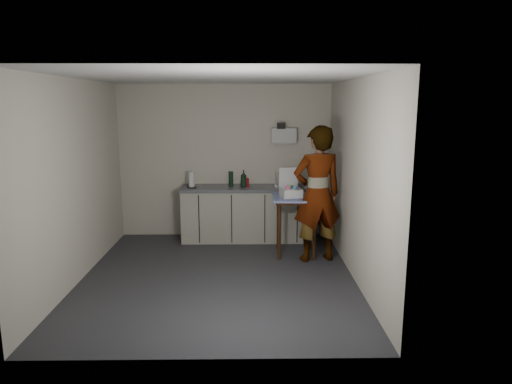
{
  "coord_description": "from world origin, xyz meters",
  "views": [
    {
      "loc": [
        0.42,
        -5.78,
        2.3
      ],
      "look_at": [
        0.51,
        0.45,
        1.07
      ],
      "focal_mm": 32.0,
      "sensor_mm": 36.0,
      "label": 1
    }
  ],
  "objects_px": {
    "kitchen_counter": "(248,215)",
    "dark_bottle": "(231,179)",
    "paper_towel": "(192,180)",
    "dish_rack": "(285,183)",
    "standing_man": "(317,194)",
    "soap_bottle": "(244,179)",
    "soda_can": "(247,182)",
    "bakery_box": "(291,190)",
    "side_table": "(296,204)"
  },
  "relations": [
    {
      "from": "soda_can",
      "to": "dish_rack",
      "type": "distance_m",
      "value": 0.64
    },
    {
      "from": "side_table",
      "to": "paper_towel",
      "type": "xyz_separation_m",
      "value": [
        -1.66,
        0.73,
        0.25
      ]
    },
    {
      "from": "standing_man",
      "to": "dark_bottle",
      "type": "xyz_separation_m",
      "value": [
        -1.29,
        1.06,
        0.05
      ]
    },
    {
      "from": "standing_man",
      "to": "dark_bottle",
      "type": "distance_m",
      "value": 1.67
    },
    {
      "from": "standing_man",
      "to": "dish_rack",
      "type": "xyz_separation_m",
      "value": [
        -0.38,
        1.07,
        -0.02
      ]
    },
    {
      "from": "standing_man",
      "to": "soda_can",
      "type": "bearing_deg",
      "value": -59.75
    },
    {
      "from": "standing_man",
      "to": "dark_bottle",
      "type": "relative_size",
      "value": 7.73
    },
    {
      "from": "dark_bottle",
      "to": "paper_towel",
      "type": "xyz_separation_m",
      "value": [
        -0.65,
        -0.08,
        -0.0
      ]
    },
    {
      "from": "soap_bottle",
      "to": "dish_rack",
      "type": "relative_size",
      "value": 0.78
    },
    {
      "from": "paper_towel",
      "to": "dish_rack",
      "type": "distance_m",
      "value": 1.55
    },
    {
      "from": "kitchen_counter",
      "to": "bakery_box",
      "type": "distance_m",
      "value": 1.16
    },
    {
      "from": "side_table",
      "to": "dark_bottle",
      "type": "height_order",
      "value": "dark_bottle"
    },
    {
      "from": "side_table",
      "to": "standing_man",
      "type": "height_order",
      "value": "standing_man"
    },
    {
      "from": "kitchen_counter",
      "to": "soap_bottle",
      "type": "relative_size",
      "value": 7.99
    },
    {
      "from": "soap_bottle",
      "to": "dark_bottle",
      "type": "height_order",
      "value": "soap_bottle"
    },
    {
      "from": "dark_bottle",
      "to": "paper_towel",
      "type": "relative_size",
      "value": 0.95
    },
    {
      "from": "dark_bottle",
      "to": "soda_can",
      "type": "bearing_deg",
      "value": 2.98
    },
    {
      "from": "standing_man",
      "to": "dark_bottle",
      "type": "bearing_deg",
      "value": -52.94
    },
    {
      "from": "side_table",
      "to": "dark_bottle",
      "type": "relative_size",
      "value": 3.54
    },
    {
      "from": "soda_can",
      "to": "side_table",
      "type": "bearing_deg",
      "value": -47.65
    },
    {
      "from": "side_table",
      "to": "dark_bottle",
      "type": "distance_m",
      "value": 1.31
    },
    {
      "from": "kitchen_counter",
      "to": "dark_bottle",
      "type": "relative_size",
      "value": 8.75
    },
    {
      "from": "soap_bottle",
      "to": "soda_can",
      "type": "relative_size",
      "value": 2.0
    },
    {
      "from": "dark_bottle",
      "to": "bakery_box",
      "type": "relative_size",
      "value": 0.61
    },
    {
      "from": "standing_man",
      "to": "bakery_box",
      "type": "distance_m",
      "value": 0.45
    },
    {
      "from": "kitchen_counter",
      "to": "dark_bottle",
      "type": "distance_m",
      "value": 0.67
    },
    {
      "from": "side_table",
      "to": "dish_rack",
      "type": "bearing_deg",
      "value": 99.3
    },
    {
      "from": "kitchen_counter",
      "to": "dish_rack",
      "type": "bearing_deg",
      "value": 3.01
    },
    {
      "from": "kitchen_counter",
      "to": "standing_man",
      "type": "xyz_separation_m",
      "value": [
        1.0,
        -1.04,
        0.56
      ]
    },
    {
      "from": "dish_rack",
      "to": "bakery_box",
      "type": "height_order",
      "value": "bakery_box"
    },
    {
      "from": "kitchen_counter",
      "to": "dish_rack",
      "type": "relative_size",
      "value": 6.24
    },
    {
      "from": "standing_man",
      "to": "paper_towel",
      "type": "relative_size",
      "value": 7.35
    },
    {
      "from": "dark_bottle",
      "to": "paper_towel",
      "type": "height_order",
      "value": "paper_towel"
    },
    {
      "from": "paper_towel",
      "to": "bakery_box",
      "type": "height_order",
      "value": "bakery_box"
    },
    {
      "from": "side_table",
      "to": "soap_bottle",
      "type": "distance_m",
      "value": 1.14
    },
    {
      "from": "paper_towel",
      "to": "dish_rack",
      "type": "xyz_separation_m",
      "value": [
        1.55,
        0.09,
        -0.07
      ]
    },
    {
      "from": "soda_can",
      "to": "bakery_box",
      "type": "height_order",
      "value": "bakery_box"
    },
    {
      "from": "standing_man",
      "to": "soap_bottle",
      "type": "distance_m",
      "value": 1.49
    },
    {
      "from": "side_table",
      "to": "soap_bottle",
      "type": "height_order",
      "value": "soap_bottle"
    },
    {
      "from": "dark_bottle",
      "to": "paper_towel",
      "type": "bearing_deg",
      "value": -173.03
    },
    {
      "from": "dish_rack",
      "to": "soda_can",
      "type": "bearing_deg",
      "value": 179.96
    },
    {
      "from": "standing_man",
      "to": "soap_bottle",
      "type": "bearing_deg",
      "value": -56.95
    },
    {
      "from": "paper_towel",
      "to": "standing_man",
      "type": "bearing_deg",
      "value": -26.95
    },
    {
      "from": "soda_can",
      "to": "paper_towel",
      "type": "xyz_separation_m",
      "value": [
        -0.91,
        -0.09,
        0.06
      ]
    },
    {
      "from": "kitchen_counter",
      "to": "standing_man",
      "type": "height_order",
      "value": "standing_man"
    },
    {
      "from": "soap_bottle",
      "to": "paper_towel",
      "type": "bearing_deg",
      "value": -177.3
    },
    {
      "from": "soda_can",
      "to": "dish_rack",
      "type": "bearing_deg",
      "value": -0.04
    },
    {
      "from": "standing_man",
      "to": "soda_can",
      "type": "height_order",
      "value": "standing_man"
    },
    {
      "from": "kitchen_counter",
      "to": "bakery_box",
      "type": "xyz_separation_m",
      "value": [
        0.64,
        -0.78,
        0.57
      ]
    },
    {
      "from": "kitchen_counter",
      "to": "soap_bottle",
      "type": "distance_m",
      "value": 0.63
    }
  ]
}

